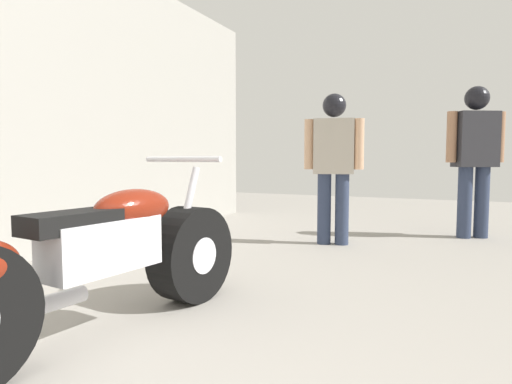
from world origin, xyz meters
TOP-DOWN VIEW (x-y plane):
  - ground_plane at (0.00, 3.21)m, footprint 15.41×15.41m
  - garage_partition_left at (-2.68, 3.21)m, footprint 0.08×7.06m
  - motorcycle_maroon_cruiser at (-0.76, 1.66)m, footprint 0.61×2.04m
  - mechanic_in_blue at (-0.35, 4.68)m, footprint 0.64×0.33m
  - mechanic_with_helmet at (1.04, 5.78)m, footprint 0.66×0.45m

SIDE VIEW (x-z plane):
  - ground_plane at x=0.00m, z-range 0.00..0.00m
  - motorcycle_maroon_cruiser at x=-0.76m, z-range -0.08..0.87m
  - mechanic_in_blue at x=-0.35m, z-range 0.16..1.80m
  - mechanic_with_helmet at x=1.04m, z-range 0.18..1.96m
  - garage_partition_left at x=-2.68m, z-range 0.00..3.08m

